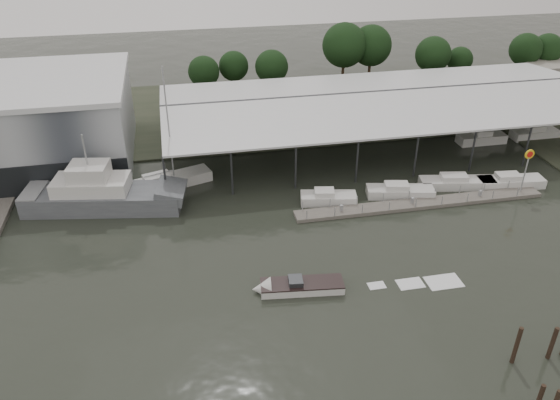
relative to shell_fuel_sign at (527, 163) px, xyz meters
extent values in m
plane|color=#252921|center=(-27.00, -9.99, -3.93)|extent=(200.00, 200.00, 0.00)
cube|color=#3A3D2E|center=(-27.00, 32.01, -3.83)|extent=(140.00, 30.00, 0.30)
cube|color=#9DA3A7|center=(-55.00, 20.01, 1.07)|extent=(24.00, 20.00, 10.00)
cube|color=black|center=(-55.00, 9.96, -1.93)|extent=(24.00, 0.30, 4.00)
cube|color=silver|center=(-55.00, 20.01, 6.27)|extent=(24.50, 20.50, 0.60)
cube|color=#2C2F31|center=(-10.00, 18.01, 2.84)|extent=(58.00, 0.40, 0.30)
cylinder|color=#2C2F31|center=(-39.00, 6.51, -1.18)|extent=(0.24, 0.24, 5.50)
cylinder|color=#2C2F31|center=(-39.00, 29.51, -1.18)|extent=(0.24, 0.24, 5.50)
cylinder|color=#2C2F31|center=(19.00, 29.51, -1.18)|extent=(0.24, 0.24, 5.50)
cube|color=slate|center=(-12.00, 0.01, -3.73)|extent=(28.00, 2.00, 0.40)
cylinder|color=gray|center=(-25.00, -0.89, -3.13)|extent=(0.10, 0.10, 1.20)
cylinder|color=gray|center=(1.00, 0.91, -3.13)|extent=(0.10, 0.10, 1.20)
cube|color=gray|center=(-13.00, 0.01, -3.23)|extent=(0.30, 0.30, 0.70)
cylinder|color=gray|center=(0.00, 0.01, -1.43)|extent=(0.16, 0.16, 5.00)
cylinder|color=yellow|center=(0.00, 0.01, 1.07)|extent=(1.10, 0.12, 1.10)
cylinder|color=red|center=(0.00, -0.06, 1.07)|extent=(0.70, 0.05, 0.70)
cube|color=gray|center=(28.00, 35.01, -1.93)|extent=(10.00, 8.00, 4.00)
cube|color=#595D62|center=(-45.69, 6.34, -3.03)|extent=(17.06, 7.31, 2.40)
cube|color=#595D62|center=(-38.52, 5.12, -2.03)|extent=(3.85, 4.89, 1.79)
cube|color=silver|center=(-46.67, 6.50, -1.24)|extent=(8.30, 5.07, 1.80)
cube|color=silver|center=(-46.67, 6.50, 0.47)|extent=(4.46, 3.89, 1.61)
cylinder|color=gray|center=(-46.67, 6.50, 2.87)|extent=(0.18, 0.18, 3.50)
cube|color=gray|center=(-52.86, 7.55, -1.72)|extent=(2.70, 4.70, 0.15)
cube|color=silver|center=(-38.54, 9.97, -3.43)|extent=(9.80, 5.45, 1.40)
cube|color=silver|center=(-39.97, 9.49, -2.53)|extent=(3.44, 2.66, 0.80)
cylinder|color=gray|center=(-38.09, 10.12, 3.59)|extent=(0.16, 0.16, 12.95)
cylinder|color=gray|center=(-39.70, 9.58, -2.03)|extent=(3.36, 1.22, 0.12)
cube|color=silver|center=(-28.02, -11.45, -3.58)|extent=(7.29, 2.79, 0.90)
cone|color=silver|center=(-31.48, -11.06, -3.58)|extent=(1.82, 2.17, 2.00)
cube|color=black|center=(-28.02, -11.45, -3.18)|extent=(7.30, 2.85, 0.12)
cube|color=#2C2F31|center=(-28.59, -11.39, -2.93)|extent=(1.35, 1.53, 0.50)
cube|color=silver|center=(-21.51, -12.20, -3.91)|extent=(2.30, 1.50, 0.04)
cube|color=silver|center=(-18.53, -12.54, -3.91)|extent=(3.10, 2.00, 0.04)
cube|color=silver|center=(-15.55, -12.88, -3.91)|extent=(3.90, 2.50, 0.04)
cube|color=silver|center=(-21.69, 2.53, -3.43)|extent=(6.37, 3.34, 1.10)
cube|color=silver|center=(-22.19, 2.53, -2.63)|extent=(2.39, 1.99, 0.70)
cube|color=silver|center=(-13.43, 2.36, -3.43)|extent=(7.72, 3.68, 1.10)
cube|color=silver|center=(-13.93, 2.36, -2.63)|extent=(2.87, 2.11, 0.70)
cube|color=silver|center=(-6.18, 3.03, -3.43)|extent=(8.77, 3.68, 1.10)
cube|color=silver|center=(-6.68, 3.03, -2.63)|extent=(3.22, 2.11, 0.70)
cube|color=silver|center=(-0.02, 1.99, -3.43)|extent=(7.74, 2.99, 1.10)
cube|color=silver|center=(-0.52, 1.99, -2.63)|extent=(2.80, 1.88, 0.70)
cylinder|color=#2F2117|center=(-12.08, -22.65, -2.77)|extent=(0.32, 0.32, 3.52)
cylinder|color=#2F2117|center=(-15.51, -26.46, -3.18)|extent=(0.32, 0.32, 2.68)
cylinder|color=#2F2117|center=(-14.90, -22.51, -2.56)|extent=(0.32, 0.32, 3.93)
cylinder|color=#322216|center=(-32.17, 37.85, -2.17)|extent=(0.50, 0.50, 3.52)
sphere|color=#173315|center=(-32.17, 37.85, 1.00)|extent=(4.92, 4.92, 4.92)
cylinder|color=#322216|center=(-27.14, 40.29, -2.20)|extent=(0.50, 0.50, 3.45)
sphere|color=#173315|center=(-27.14, 40.29, 0.90)|extent=(4.83, 4.83, 4.83)
cylinder|color=#322216|center=(-21.44, 37.13, -2.03)|extent=(0.50, 0.50, 3.79)
sphere|color=#173315|center=(-21.44, 37.13, 1.37)|extent=(5.30, 5.30, 5.30)
cylinder|color=#322216|center=(-8.58, 40.05, -1.31)|extent=(0.50, 0.50, 5.24)
sphere|color=#173315|center=(-8.58, 40.05, 3.41)|extent=(7.34, 7.34, 7.34)
cylinder|color=#322216|center=(-3.64, 40.63, -1.47)|extent=(0.50, 0.50, 4.91)
sphere|color=#173315|center=(-3.64, 40.63, 2.95)|extent=(6.87, 6.87, 6.87)
cylinder|color=#322216|center=(5.87, 36.69, -1.82)|extent=(0.50, 0.50, 4.22)
sphere|color=#173315|center=(5.87, 36.69, 1.98)|extent=(5.91, 5.91, 5.91)
cylinder|color=#322216|center=(11.60, 37.89, -2.36)|extent=(0.50, 0.50, 3.13)
sphere|color=#173315|center=(11.60, 37.89, 0.45)|extent=(4.38, 4.38, 4.38)
cylinder|color=#322216|center=(23.73, 37.74, -1.94)|extent=(0.50, 0.50, 3.97)
sphere|color=#173315|center=(23.73, 37.74, 1.63)|extent=(5.55, 5.55, 5.55)
cylinder|color=#322216|center=(28.04, 37.86, -2.01)|extent=(0.50, 0.50, 3.83)
sphere|color=#173315|center=(28.04, 37.86, 1.44)|extent=(5.37, 5.37, 5.37)
camera|label=1|loc=(-37.21, -47.17, 26.23)|focal=35.00mm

